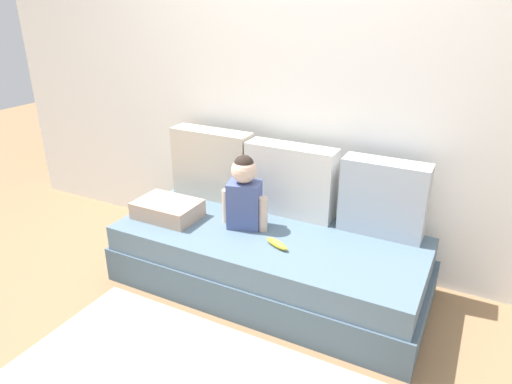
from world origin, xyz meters
TOP-DOWN VIEW (x-y plane):
  - ground_plane at (0.00, 0.00)m, footprint 12.00×12.00m
  - back_wall at (0.00, 0.54)m, footprint 5.10×0.10m
  - couch at (0.00, 0.00)m, footprint 1.90×0.82m
  - throw_pillow_left at (-0.59, 0.31)m, footprint 0.57×0.16m
  - throw_pillow_center at (0.00, 0.31)m, footprint 0.58×0.16m
  - throw_pillow_right at (0.59, 0.31)m, footprint 0.49×0.16m
  - toddler at (-0.17, 0.01)m, footprint 0.31×0.20m
  - banana at (0.11, -0.13)m, footprint 0.17×0.11m
  - folded_blanket at (-0.67, -0.10)m, footprint 0.40×0.28m

SIDE VIEW (x-z plane):
  - ground_plane at x=0.00m, z-range 0.00..0.00m
  - couch at x=0.00m, z-range 0.00..0.38m
  - banana at x=0.11m, z-range 0.38..0.42m
  - folded_blanket at x=-0.67m, z-range 0.38..0.49m
  - toddler at x=-0.17m, z-range 0.38..0.84m
  - throw_pillow_right at x=0.59m, z-range 0.38..0.84m
  - throw_pillow_center at x=0.00m, z-range 0.38..0.84m
  - throw_pillow_left at x=-0.59m, z-range 0.38..0.87m
  - back_wall at x=0.00m, z-range 0.00..2.39m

